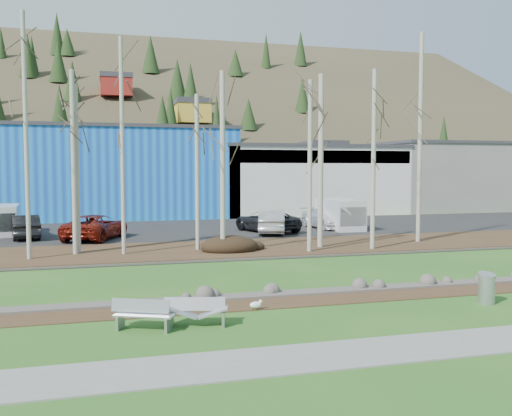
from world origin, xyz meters
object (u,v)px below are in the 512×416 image
object	(u,v)px
car_1	(25,227)
bench_damaged	(197,312)
car_3	(272,222)
van_white	(341,214)
bench_intact	(143,315)
car_4	(266,221)
seagull	(256,305)
car_5	(324,218)
car_2	(96,227)
van_grey	(3,220)
litter_bin	(486,290)

from	to	relation	value
car_1	bench_damaged	bearing A→B (deg)	97.96
car_3	van_white	size ratio (longest dim) A/B	0.98
bench_intact	car_4	xyz separation A→B (m)	(10.08, 21.73, 0.46)
seagull	car_5	size ratio (longest dim) A/B	0.10
bench_intact	car_2	bearing A→B (deg)	118.59
car_4	van_white	world-z (taller)	van_white
car_2	van_grey	size ratio (longest dim) A/B	1.21
car_3	van_white	world-z (taller)	van_white
car_3	car_2	bearing A→B (deg)	18.06
car_2	van_white	world-z (taller)	van_white
bench_intact	van_grey	distance (m)	25.76
litter_bin	car_1	distance (m)	27.86
van_white	van_grey	bearing A→B (deg)	174.38
litter_bin	car_2	xyz separation A→B (m)	(-12.68, 20.43, 0.43)
car_2	car_5	distance (m)	16.41
car_2	car_4	distance (m)	11.48
bench_damaged	car_1	bearing A→B (deg)	121.95
seagull	car_5	distance (m)	24.40
car_3	van_grey	xyz separation A→B (m)	(-17.36, 4.21, 0.17)
litter_bin	car_5	size ratio (longest dim) A/B	0.19
van_white	litter_bin	bearing A→B (deg)	-100.21
car_2	car_3	distance (m)	11.44
bench_intact	seagull	bearing A→B (deg)	43.93
seagull	car_4	size ratio (longest dim) A/B	0.09
seagull	van_white	size ratio (longest dim) A/B	0.09
car_1	van_grey	bearing A→B (deg)	-66.97
car_4	car_5	xyz separation A→B (m)	(4.82, 1.18, -0.04)
bench_damaged	van_white	bearing A→B (deg)	71.00
car_1	car_2	bearing A→B (deg)	148.73
car_2	car_5	size ratio (longest dim) A/B	1.13
bench_intact	van_white	world-z (taller)	van_white
bench_intact	litter_bin	bearing A→B (deg)	25.20
van_grey	litter_bin	bearing A→B (deg)	-57.32
bench_intact	van_grey	bearing A→B (deg)	131.23
bench_intact	bench_damaged	xyz separation A→B (m)	(1.53, 0.05, -0.03)
bench_intact	car_3	distance (m)	22.86
car_5	van_white	distance (m)	1.36
car_4	van_grey	world-z (taller)	van_grey
seagull	car_3	distance (m)	20.31
car_3	bench_intact	bearing A→B (deg)	81.81
litter_bin	car_3	distance (m)	20.47
bench_damaged	van_white	distance (m)	26.12
van_white	bench_damaged	bearing A→B (deg)	-121.80
bench_damaged	car_5	size ratio (longest dim) A/B	0.38
car_5	bench_intact	bearing A→B (deg)	-129.63
bench_intact	car_5	world-z (taller)	car_5
bench_intact	bench_damaged	distance (m)	1.53
van_white	car_1	bearing A→B (deg)	-179.39
litter_bin	van_white	size ratio (longest dim) A/B	0.19
bench_damaged	car_2	world-z (taller)	car_2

